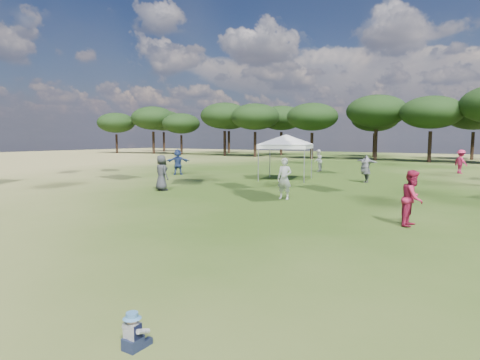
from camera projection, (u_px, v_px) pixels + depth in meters
name	position (u px, v px, depth m)	size (l,w,h in m)	color
tent_left	(286.00, 137.00, 24.17)	(5.65, 5.65, 3.05)	gray
toddler	(134.00, 333.00, 4.86)	(0.31, 0.35, 0.47)	#161C32
festival_crowd	(410.00, 171.00, 20.26)	(29.63, 21.27, 1.93)	navy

